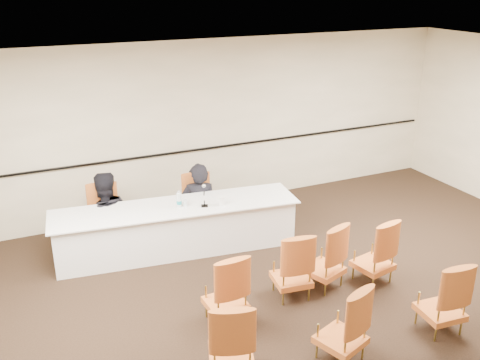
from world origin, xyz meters
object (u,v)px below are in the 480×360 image
at_px(microphone, 204,197).
at_px(aud_chair_front_left, 225,288).
at_px(panelist_second, 105,223).
at_px(aud_chair_back_right, 442,295).
at_px(aud_chair_front_mid, 292,264).
at_px(aud_chair_back_mid, 342,322).
at_px(water_bottle, 179,199).
at_px(aud_chair_front_right, 374,250).
at_px(drinking_glass, 186,203).
at_px(panelist_main, 199,212).
at_px(aud_chair_back_left, 231,338).
at_px(panelist_main_chair, 199,204).
at_px(panelist_second_chair, 105,216).
at_px(aud_chair_extra, 324,255).
at_px(panel_table, 177,228).
at_px(coffee_cup, 222,201).

xyz_separation_m(microphone, aud_chair_front_left, (-0.43, -1.79, -0.42)).
bearing_deg(panelist_second, aud_chair_back_right, 123.16).
xyz_separation_m(aud_chair_front_mid, aud_chair_back_mid, (-0.13, -1.31, 0.00)).
bearing_deg(water_bottle, aud_chair_back_right, -55.33).
relative_size(water_bottle, aud_chair_front_right, 0.27).
bearing_deg(drinking_glass, aud_chair_front_right, -42.83).
height_order(panelist_second, drinking_glass, panelist_second).
bearing_deg(panelist_main, aud_chair_back_left, 92.05).
bearing_deg(panelist_main_chair, aud_chair_front_left, -96.28).
relative_size(water_bottle, aud_chair_back_left, 0.27).
bearing_deg(microphone, panelist_second_chair, 166.28).
relative_size(aud_chair_front_left, aud_chair_back_mid, 1.00).
relative_size(microphone, aud_chair_back_mid, 0.32).
distance_m(panelist_main_chair, drinking_glass, 0.77).
height_order(panelist_main, panelist_main_chair, panelist_main).
distance_m(water_bottle, aud_chair_front_right, 2.90).
distance_m(aud_chair_front_mid, aud_chair_back_right, 1.85).
bearing_deg(aud_chair_back_mid, aud_chair_front_mid, 65.31).
height_order(panelist_second, aud_chair_back_mid, panelist_second).
xyz_separation_m(panelist_main_chair, aud_chair_extra, (0.94, -2.29, 0.00)).
xyz_separation_m(panel_table, microphone, (0.39, -0.19, 0.52)).
bearing_deg(panel_table, aud_chair_back_left, -90.10).
distance_m(panelist_main_chair, microphone, 0.82).
bearing_deg(water_bottle, panelist_main_chair, 46.64).
bearing_deg(aud_chair_extra, coffee_cup, 99.67).
distance_m(panelist_second_chair, aud_chair_back_right, 5.00).
bearing_deg(aud_chair_back_left, panelist_main, 93.64).
distance_m(panelist_main_chair, coffee_cup, 0.83).
bearing_deg(panelist_second, panelist_main_chair, 166.79).
bearing_deg(aud_chair_back_left, water_bottle, 100.66).
height_order(panelist_second_chair, coffee_cup, panelist_second_chair).
bearing_deg(coffee_cup, drinking_glass, 159.80).
xyz_separation_m(panel_table, aud_chair_back_right, (2.22, -3.19, 0.10)).
bearing_deg(microphone, panelist_main, 96.16).
xyz_separation_m(aud_chair_front_mid, aud_chair_back_left, (-1.33, -1.05, 0.00)).
height_order(panelist_main, aud_chair_extra, panelist_main).
xyz_separation_m(panelist_second, aud_chair_back_right, (3.17, -3.87, 0.12)).
xyz_separation_m(panelist_second, aud_chair_front_left, (0.92, -2.66, 0.12)).
relative_size(panel_table, panelist_main, 2.20).
xyz_separation_m(panelist_second_chair, aud_chair_front_right, (3.13, -2.64, 0.00)).
bearing_deg(coffee_cup, panelist_second_chair, 149.63).
bearing_deg(panelist_main, aud_chair_front_right, 140.65).
bearing_deg(panelist_second_chair, water_bottle, -28.86).
xyz_separation_m(panelist_main_chair, aud_chair_back_left, (-0.90, -3.37, 0.00)).
relative_size(aud_chair_front_left, aud_chair_extra, 1.00).
xyz_separation_m(microphone, aud_chair_front_right, (1.79, -1.77, -0.42)).
distance_m(panelist_second_chair, microphone, 1.65).
relative_size(panelist_main_chair, aud_chair_front_right, 1.00).
bearing_deg(aud_chair_back_mid, aud_chair_extra, 45.17).
distance_m(panel_table, panelist_second, 1.17).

